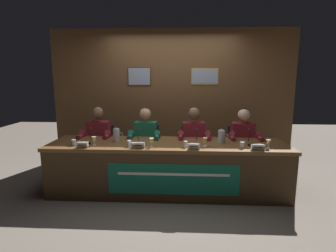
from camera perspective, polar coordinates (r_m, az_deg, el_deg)
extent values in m
plane|color=#70665B|center=(4.16, 0.00, -13.62)|extent=(12.00, 12.00, 0.00)
cube|color=brown|center=(5.26, 0.84, 6.11)|extent=(4.67, 0.12, 2.60)
cube|color=#4C3319|center=(5.24, -6.16, 10.51)|extent=(0.45, 0.02, 0.36)
cube|color=#8C99AD|center=(5.23, -6.19, 10.51)|extent=(0.41, 0.01, 0.32)
cube|color=tan|center=(5.20, 7.88, 10.47)|extent=(0.51, 0.02, 0.31)
cube|color=#8C99AD|center=(5.18, 7.89, 10.47)|extent=(0.47, 0.01, 0.27)
cube|color=brown|center=(3.92, 0.00, -3.95)|extent=(3.47, 0.86, 0.05)
cube|color=#402A16|center=(3.65, -0.35, -11.25)|extent=(3.41, 0.04, 0.70)
cube|color=#402A16|center=(4.45, -22.49, -8.03)|extent=(0.08, 0.78, 0.70)
cube|color=#402A16|center=(4.29, 23.40, -8.76)|extent=(0.08, 0.78, 0.70)
cube|color=#14664C|center=(3.62, 1.12, -11.40)|extent=(1.75, 0.01, 0.43)
cube|color=white|center=(3.59, 1.12, -10.33)|extent=(1.49, 0.00, 0.04)
cylinder|color=black|center=(4.84, -14.09, -10.24)|extent=(0.44, 0.44, 0.02)
cylinder|color=black|center=(4.78, -14.20, -7.93)|extent=(0.05, 0.05, 0.39)
cube|color=#232328|center=(4.72, -14.31, -5.52)|extent=(0.44, 0.44, 0.03)
cube|color=#232328|center=(4.85, -13.74, -2.20)|extent=(0.40, 0.05, 0.44)
cylinder|color=black|center=(4.49, -16.75, -9.19)|extent=(0.10, 0.10, 0.44)
cylinder|color=black|center=(4.43, -14.29, -9.35)|extent=(0.10, 0.10, 0.44)
cylinder|color=black|center=(4.55, -16.30, -5.36)|extent=(0.13, 0.34, 0.13)
cylinder|color=black|center=(4.49, -13.88, -5.46)|extent=(0.13, 0.34, 0.13)
cube|color=maroon|center=(4.62, -14.59, -1.97)|extent=(0.36, 0.20, 0.48)
sphere|color=brown|center=(4.53, -14.88, 2.61)|extent=(0.19, 0.19, 0.19)
sphere|color=gray|center=(4.55, -14.83, 2.82)|extent=(0.17, 0.17, 0.17)
cylinder|color=maroon|center=(4.59, -17.47, -1.94)|extent=(0.09, 0.30, 0.25)
cylinder|color=maroon|center=(4.46, -12.41, -2.05)|extent=(0.09, 0.30, 0.25)
cylinder|color=maroon|center=(4.44, -18.21, -2.06)|extent=(0.07, 0.24, 0.07)
cylinder|color=maroon|center=(4.30, -12.98, -2.18)|extent=(0.07, 0.24, 0.07)
cube|color=white|center=(3.81, -17.94, -3.88)|extent=(0.16, 0.03, 0.08)
cube|color=white|center=(3.84, -17.76, -3.76)|extent=(0.16, 0.03, 0.08)
cube|color=black|center=(3.81, -17.95, -3.89)|extent=(0.11, 0.01, 0.01)
cylinder|color=white|center=(3.92, -15.48, -3.95)|extent=(0.06, 0.06, 0.00)
cylinder|color=white|center=(3.91, -15.50, -3.53)|extent=(0.01, 0.01, 0.05)
cone|color=white|center=(3.90, -15.55, -2.67)|extent=(0.06, 0.06, 0.06)
cylinder|color=yellow|center=(3.90, -15.54, -2.76)|extent=(0.04, 0.04, 0.04)
cylinder|color=silver|center=(3.98, -19.51, -3.34)|extent=(0.06, 0.06, 0.08)
cylinder|color=silver|center=(3.99, -19.49, -3.57)|extent=(0.05, 0.05, 0.05)
cylinder|color=black|center=(4.03, -16.63, -3.51)|extent=(0.06, 0.06, 0.02)
cylinder|color=black|center=(4.06, -16.41, -1.93)|extent=(0.01, 0.13, 0.18)
sphere|color=#2D2D2D|center=(4.10, -16.18, -0.51)|extent=(0.03, 0.03, 0.03)
cylinder|color=black|center=(4.68, -4.59, -10.70)|extent=(0.44, 0.44, 0.02)
cylinder|color=black|center=(4.61, -4.63, -8.31)|extent=(0.05, 0.05, 0.39)
cube|color=#232328|center=(4.55, -4.67, -5.82)|extent=(0.44, 0.44, 0.03)
cube|color=#232328|center=(4.68, -4.38, -2.38)|extent=(0.40, 0.05, 0.44)
cylinder|color=black|center=(4.30, -6.60, -9.72)|extent=(0.10, 0.10, 0.44)
cylinder|color=black|center=(4.27, -3.91, -9.81)|extent=(0.10, 0.10, 0.44)
cylinder|color=black|center=(4.35, -6.34, -5.70)|extent=(0.13, 0.34, 0.13)
cylinder|color=black|center=(4.33, -3.71, -5.76)|extent=(0.13, 0.34, 0.13)
cube|color=#196047|center=(4.44, -4.78, -2.15)|extent=(0.36, 0.20, 0.48)
sphere|color=tan|center=(4.36, -4.89, 2.62)|extent=(0.19, 0.19, 0.19)
sphere|color=#331E0F|center=(4.37, -4.86, 2.84)|extent=(0.17, 0.17, 0.17)
cylinder|color=#196047|center=(4.37, -7.68, -2.13)|extent=(0.09, 0.30, 0.25)
cylinder|color=#196047|center=(4.32, -2.19, -2.21)|extent=(0.09, 0.30, 0.25)
cylinder|color=#196047|center=(4.22, -8.09, -2.27)|extent=(0.07, 0.24, 0.07)
cylinder|color=#196047|center=(4.16, -2.40, -2.36)|extent=(0.07, 0.24, 0.07)
cube|color=white|center=(3.63, -6.54, -4.16)|extent=(0.18, 0.03, 0.08)
cube|color=white|center=(3.66, -6.45, -4.03)|extent=(0.18, 0.03, 0.08)
cube|color=black|center=(3.62, -6.55, -4.17)|extent=(0.13, 0.01, 0.01)
cylinder|color=white|center=(3.69, -3.54, -4.46)|extent=(0.06, 0.06, 0.00)
cylinder|color=white|center=(3.68, -3.54, -4.01)|extent=(0.01, 0.01, 0.05)
cone|color=white|center=(3.67, -3.56, -3.11)|extent=(0.06, 0.06, 0.06)
cylinder|color=yellow|center=(3.67, -3.55, -3.20)|extent=(0.04, 0.04, 0.04)
cylinder|color=silver|center=(3.74, -8.31, -3.70)|extent=(0.06, 0.06, 0.08)
cylinder|color=silver|center=(3.75, -8.31, -3.95)|extent=(0.05, 0.05, 0.05)
cylinder|color=black|center=(3.84, -6.61, -3.79)|extent=(0.06, 0.06, 0.02)
cylinder|color=black|center=(3.88, -6.49, -2.13)|extent=(0.01, 0.13, 0.18)
sphere|color=#2D2D2D|center=(3.92, -6.37, -0.65)|extent=(0.03, 0.03, 0.03)
cylinder|color=black|center=(4.64, 5.34, -10.87)|extent=(0.44, 0.44, 0.02)
cylinder|color=black|center=(4.57, 5.38, -8.47)|extent=(0.05, 0.05, 0.39)
cube|color=#232328|center=(4.51, 5.43, -5.96)|extent=(0.44, 0.44, 0.03)
cube|color=#232328|center=(4.65, 5.38, -2.49)|extent=(0.40, 0.05, 0.44)
cylinder|color=black|center=(4.24, 4.20, -9.95)|extent=(0.10, 0.10, 0.44)
cylinder|color=black|center=(4.25, 6.94, -9.96)|extent=(0.10, 0.10, 0.44)
cylinder|color=black|center=(4.30, 4.21, -5.87)|extent=(0.13, 0.34, 0.13)
cylinder|color=black|center=(4.31, 6.88, -5.89)|extent=(0.13, 0.34, 0.13)
cube|color=maroon|center=(4.41, 5.51, -2.26)|extent=(0.36, 0.20, 0.48)
sphere|color=brown|center=(4.32, 5.61, 2.54)|extent=(0.19, 0.19, 0.19)
sphere|color=gray|center=(4.33, 5.60, 2.76)|extent=(0.17, 0.17, 0.17)
cylinder|color=maroon|center=(4.30, 2.77, -2.27)|extent=(0.09, 0.30, 0.25)
cylinder|color=maroon|center=(4.32, 8.36, -2.31)|extent=(0.09, 0.30, 0.25)
cylinder|color=maroon|center=(4.14, 2.76, -2.42)|extent=(0.07, 0.24, 0.07)
cylinder|color=maroon|center=(4.16, 8.56, -2.47)|extent=(0.07, 0.24, 0.07)
cube|color=white|center=(3.55, 5.59, -4.44)|extent=(0.15, 0.03, 0.08)
cube|color=white|center=(3.59, 5.57, -4.31)|extent=(0.15, 0.03, 0.08)
cube|color=black|center=(3.55, 5.60, -4.46)|extent=(0.11, 0.01, 0.01)
cylinder|color=white|center=(3.76, 7.95, -4.28)|extent=(0.06, 0.06, 0.00)
cylinder|color=white|center=(3.75, 7.96, -3.84)|extent=(0.01, 0.01, 0.05)
cone|color=white|center=(3.73, 7.98, -2.95)|extent=(0.06, 0.06, 0.06)
cylinder|color=orange|center=(3.74, 7.98, -3.05)|extent=(0.04, 0.04, 0.04)
cylinder|color=silver|center=(3.67, 3.76, -3.89)|extent=(0.06, 0.06, 0.08)
cylinder|color=silver|center=(3.68, 3.76, -4.15)|extent=(0.05, 0.05, 0.05)
cylinder|color=black|center=(3.84, 6.14, -3.80)|extent=(0.06, 0.06, 0.02)
cylinder|color=black|center=(3.88, 6.12, -2.13)|extent=(0.01, 0.13, 0.18)
sphere|color=#2D2D2D|center=(3.92, 6.10, -0.65)|extent=(0.03, 0.03, 0.03)
cylinder|color=black|center=(4.74, 15.13, -10.73)|extent=(0.44, 0.44, 0.02)
cylinder|color=black|center=(4.68, 15.25, -8.38)|extent=(0.05, 0.05, 0.39)
cube|color=#232328|center=(4.61, 15.37, -5.92)|extent=(0.44, 0.44, 0.03)
cube|color=#232328|center=(4.75, 15.00, -2.53)|extent=(0.40, 0.05, 0.44)
cylinder|color=black|center=(4.33, 14.91, -9.84)|extent=(0.10, 0.10, 0.44)
cylinder|color=black|center=(4.38, 17.51, -9.77)|extent=(0.10, 0.10, 0.44)
cylinder|color=black|center=(4.39, 14.68, -5.85)|extent=(0.13, 0.34, 0.13)
cylinder|color=black|center=(4.43, 17.23, -5.82)|extent=(0.13, 0.34, 0.13)
cube|color=maroon|center=(4.51, 15.64, -2.31)|extent=(0.36, 0.20, 0.48)
sphere|color=beige|center=(4.43, 15.93, 2.38)|extent=(0.19, 0.19, 0.19)
sphere|color=black|center=(4.44, 15.90, 2.60)|extent=(0.17, 0.17, 0.17)
cylinder|color=maroon|center=(4.37, 13.24, -2.33)|extent=(0.09, 0.30, 0.25)
cylinder|color=maroon|center=(4.46, 18.56, -2.34)|extent=(0.09, 0.30, 0.25)
cylinder|color=maroon|center=(4.21, 13.63, -2.48)|extent=(0.07, 0.24, 0.07)
cylinder|color=maroon|center=(4.31, 19.14, -2.48)|extent=(0.07, 0.24, 0.07)
cube|color=white|center=(3.70, 18.80, -4.36)|extent=(0.17, 0.03, 0.08)
cube|color=white|center=(3.73, 18.66, -4.23)|extent=(0.17, 0.03, 0.08)
cube|color=black|center=(3.70, 18.81, -4.37)|extent=(0.12, 0.01, 0.01)
cylinder|color=white|center=(3.85, 20.61, -4.50)|extent=(0.06, 0.06, 0.00)
cylinder|color=white|center=(3.84, 20.64, -4.08)|extent=(0.01, 0.01, 0.05)
cone|color=white|center=(3.83, 20.70, -3.21)|extent=(0.06, 0.06, 0.06)
cylinder|color=orange|center=(3.83, 20.69, -3.30)|extent=(0.04, 0.04, 0.04)
cylinder|color=silver|center=(3.75, 15.59, -3.95)|extent=(0.06, 0.06, 0.08)
cylinder|color=silver|center=(3.76, 15.58, -4.20)|extent=(0.05, 0.05, 0.05)
cylinder|color=black|center=(3.92, 17.14, -3.90)|extent=(0.06, 0.06, 0.02)
cylinder|color=black|center=(3.96, 17.00, -2.27)|extent=(0.01, 0.13, 0.18)
sphere|color=#2D2D2D|center=(4.00, 16.85, -0.82)|extent=(0.03, 0.03, 0.03)
cylinder|color=silver|center=(4.07, -11.01, -1.95)|extent=(0.10, 0.10, 0.18)
cylinder|color=silver|center=(4.05, -11.06, -0.63)|extent=(0.08, 0.08, 0.01)
sphere|color=silver|center=(4.05, -11.07, -0.43)|extent=(0.02, 0.02, 0.02)
torus|color=silver|center=(4.05, -10.08, -1.85)|extent=(0.07, 0.01, 0.07)
cylinder|color=silver|center=(3.97, 11.38, -2.29)|extent=(0.10, 0.10, 0.18)
cylinder|color=silver|center=(3.95, 11.43, -0.93)|extent=(0.08, 0.09, 0.01)
sphere|color=silver|center=(3.94, 11.44, -0.73)|extent=(0.02, 0.02, 0.02)
torus|color=silver|center=(3.98, 12.36, -2.17)|extent=(0.07, 0.01, 0.07)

